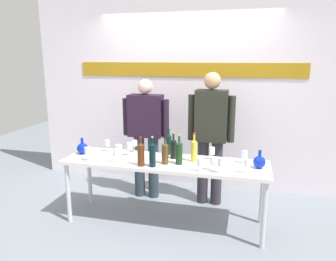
{
  "coord_description": "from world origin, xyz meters",
  "views": [
    {
      "loc": [
        0.88,
        -3.3,
        1.89
      ],
      "look_at": [
        0.0,
        0.15,
        1.07
      ],
      "focal_mm": 34.2,
      "sensor_mm": 36.0,
      "label": 1
    }
  ],
  "objects_px": {
    "wine_bottle_3": "(173,148)",
    "wine_bottle_6": "(165,153)",
    "wine_glass_right_1": "(213,161)",
    "wine_glass_right_2": "(200,162)",
    "decanter_blue_right": "(259,162)",
    "presenter_left": "(146,131)",
    "wine_glass_right_5": "(247,163)",
    "wine_bottle_2": "(194,150)",
    "presenter_right": "(211,131)",
    "wine_bottle_5": "(168,143)",
    "wine_bottle_4": "(152,154)",
    "wine_glass_left_3": "(130,146)",
    "wine_glass_left_0": "(88,151)",
    "wine_glass_right_0": "(245,155)",
    "wine_glass_right_4": "(212,151)",
    "display_table": "(165,166)",
    "wine_glass_left_1": "(107,143)",
    "wine_glass_left_5": "(135,143)",
    "wine_bottle_1": "(141,154)",
    "decanter_blue_left": "(83,148)",
    "wine_glass_right_3": "(220,162)",
    "wine_glass_left_2": "(119,148)",
    "wine_bottle_0": "(179,152)",
    "wine_glass_left_4": "(116,153)"
  },
  "relations": [
    {
      "from": "decanter_blue_right",
      "to": "wine_glass_right_3",
      "type": "bearing_deg",
      "value": -145.98
    },
    {
      "from": "display_table",
      "to": "wine_glass_left_3",
      "type": "xyz_separation_m",
      "value": [
        -0.45,
        0.08,
        0.18
      ]
    },
    {
      "from": "wine_bottle_1",
      "to": "wine_bottle_4",
      "type": "relative_size",
      "value": 0.97
    },
    {
      "from": "presenter_left",
      "to": "wine_glass_right_2",
      "type": "xyz_separation_m",
      "value": [
        0.86,
        -0.88,
        -0.08
      ]
    },
    {
      "from": "wine_bottle_1",
      "to": "wine_glass_left_0",
      "type": "distance_m",
      "value": 0.63
    },
    {
      "from": "wine_glass_left_0",
      "to": "wine_glass_left_1",
      "type": "xyz_separation_m",
      "value": [
        0.06,
        0.39,
        -0.01
      ]
    },
    {
      "from": "wine_glass_left_2",
      "to": "presenter_left",
      "type": "bearing_deg",
      "value": 78.56
    },
    {
      "from": "presenter_left",
      "to": "wine_bottle_2",
      "type": "distance_m",
      "value": 0.95
    },
    {
      "from": "presenter_right",
      "to": "presenter_left",
      "type": "bearing_deg",
      "value": -180.0
    },
    {
      "from": "wine_glass_left_0",
      "to": "wine_glass_left_5",
      "type": "relative_size",
      "value": 1.04
    },
    {
      "from": "decanter_blue_right",
      "to": "wine_bottle_3",
      "type": "distance_m",
      "value": 0.95
    },
    {
      "from": "wine_glass_right_0",
      "to": "wine_glass_right_5",
      "type": "bearing_deg",
      "value": -85.25
    },
    {
      "from": "presenter_right",
      "to": "wine_bottle_4",
      "type": "xyz_separation_m",
      "value": [
        -0.51,
        -0.86,
        -0.08
      ]
    },
    {
      "from": "wine_glass_right_5",
      "to": "wine_bottle_2",
      "type": "bearing_deg",
      "value": 157.54
    },
    {
      "from": "display_table",
      "to": "presenter_left",
      "type": "height_order",
      "value": "presenter_left"
    },
    {
      "from": "wine_glass_left_0",
      "to": "wine_glass_right_1",
      "type": "height_order",
      "value": "wine_glass_left_0"
    },
    {
      "from": "wine_bottle_6",
      "to": "presenter_left",
      "type": "bearing_deg",
      "value": 121.75
    },
    {
      "from": "wine_glass_right_2",
      "to": "wine_glass_right_4",
      "type": "distance_m",
      "value": 0.42
    },
    {
      "from": "wine_bottle_4",
      "to": "wine_glass_right_5",
      "type": "distance_m",
      "value": 0.97
    },
    {
      "from": "wine_glass_right_1",
      "to": "wine_glass_right_2",
      "type": "xyz_separation_m",
      "value": [
        -0.13,
        -0.05,
        -0.01
      ]
    },
    {
      "from": "wine_glass_left_3",
      "to": "wine_glass_right_2",
      "type": "bearing_deg",
      "value": -19.74
    },
    {
      "from": "decanter_blue_right",
      "to": "presenter_left",
      "type": "xyz_separation_m",
      "value": [
        -1.45,
        0.63,
        0.11
      ]
    },
    {
      "from": "wine_glass_right_1",
      "to": "wine_glass_right_3",
      "type": "height_order",
      "value": "wine_glass_right_3"
    },
    {
      "from": "presenter_left",
      "to": "wine_glass_right_1",
      "type": "xyz_separation_m",
      "value": [
        0.99,
        -0.83,
        -0.07
      ]
    },
    {
      "from": "wine_glass_left_0",
      "to": "wine_glass_left_1",
      "type": "bearing_deg",
      "value": 81.21
    },
    {
      "from": "wine_bottle_2",
      "to": "wine_glass_right_0",
      "type": "xyz_separation_m",
      "value": [
        0.55,
        0.07,
        -0.04
      ]
    },
    {
      "from": "wine_bottle_4",
      "to": "wine_glass_left_0",
      "type": "distance_m",
      "value": 0.76
    },
    {
      "from": "display_table",
      "to": "wine_bottle_6",
      "type": "distance_m",
      "value": 0.21
    },
    {
      "from": "decanter_blue_left",
      "to": "wine_glass_right_5",
      "type": "bearing_deg",
      "value": -5.69
    },
    {
      "from": "wine_bottle_3",
      "to": "wine_bottle_4",
      "type": "distance_m",
      "value": 0.36
    },
    {
      "from": "wine_glass_left_2",
      "to": "wine_glass_right_1",
      "type": "relative_size",
      "value": 0.99
    },
    {
      "from": "wine_glass_left_1",
      "to": "wine_glass_left_5",
      "type": "height_order",
      "value": "wine_glass_left_5"
    },
    {
      "from": "wine_bottle_2",
      "to": "wine_bottle_5",
      "type": "distance_m",
      "value": 0.39
    },
    {
      "from": "wine_glass_right_2",
      "to": "wine_glass_right_4",
      "type": "relative_size",
      "value": 0.94
    },
    {
      "from": "wine_glass_left_4",
      "to": "wine_glass_right_5",
      "type": "height_order",
      "value": "wine_glass_left_4"
    },
    {
      "from": "presenter_left",
      "to": "wine_bottle_5",
      "type": "distance_m",
      "value": 0.57
    },
    {
      "from": "wine_bottle_6",
      "to": "wine_glass_left_1",
      "type": "height_order",
      "value": "wine_bottle_6"
    },
    {
      "from": "wine_bottle_5",
      "to": "display_table",
      "type": "bearing_deg",
      "value": -85.14
    },
    {
      "from": "wine_glass_right_1",
      "to": "wine_bottle_6",
      "type": "bearing_deg",
      "value": 170.68
    },
    {
      "from": "display_table",
      "to": "decanter_blue_left",
      "type": "distance_m",
      "value": 1.03
    },
    {
      "from": "wine_glass_right_4",
      "to": "wine_bottle_0",
      "type": "bearing_deg",
      "value": -142.81
    },
    {
      "from": "decanter_blue_left",
      "to": "decanter_blue_right",
      "type": "distance_m",
      "value": 2.04
    },
    {
      "from": "wine_bottle_6",
      "to": "wine_glass_left_0",
      "type": "distance_m",
      "value": 0.87
    },
    {
      "from": "wine_bottle_3",
      "to": "wine_bottle_6",
      "type": "relative_size",
      "value": 1.03
    },
    {
      "from": "wine_bottle_2",
      "to": "wine_glass_right_3",
      "type": "height_order",
      "value": "wine_bottle_2"
    },
    {
      "from": "presenter_left",
      "to": "wine_glass_right_0",
      "type": "distance_m",
      "value": 1.4
    },
    {
      "from": "presenter_right",
      "to": "wine_glass_right_0",
      "type": "xyz_separation_m",
      "value": [
        0.43,
        -0.52,
        -0.12
      ]
    },
    {
      "from": "wine_bottle_4",
      "to": "wine_glass_left_3",
      "type": "xyz_separation_m",
      "value": [
        -0.37,
        0.3,
        -0.02
      ]
    },
    {
      "from": "presenter_right",
      "to": "wine_bottle_5",
      "type": "bearing_deg",
      "value": -139.03
    },
    {
      "from": "wine_bottle_6",
      "to": "wine_glass_left_0",
      "type": "bearing_deg",
      "value": -172.75
    }
  ]
}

